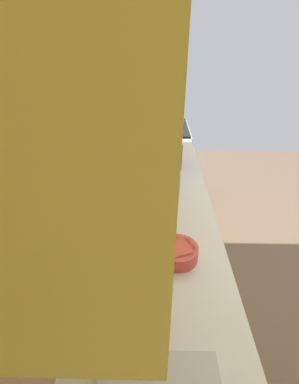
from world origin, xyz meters
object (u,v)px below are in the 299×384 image
at_px(microwave, 156,149).
at_px(kettle, 172,183).
at_px(oven_range, 158,164).
at_px(bowl, 178,252).

bearing_deg(microwave, kettle, -165.62).
height_order(oven_range, microwave, microwave).
bearing_deg(kettle, oven_range, 3.25).
relative_size(bowl, kettle, 1.20).
bearing_deg(bowl, microwave, 5.94).
distance_m(microwave, bowl, 1.05).
bearing_deg(microwave, oven_range, -1.92).
bearing_deg(kettle, bowl, 180.00).
bearing_deg(microwave, bowl, -174.06).
xyz_separation_m(oven_range, kettle, (-1.36, -0.08, 0.49)).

